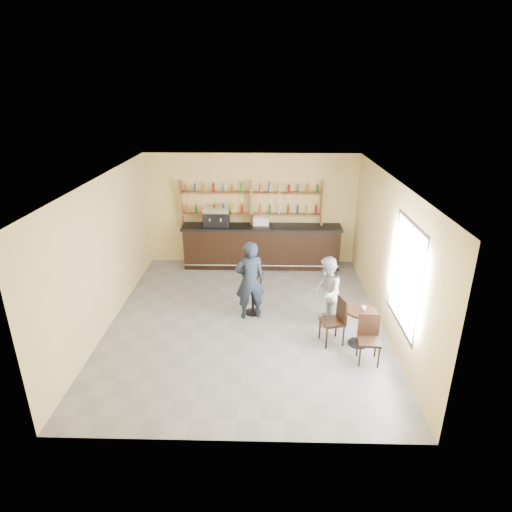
{
  "coord_description": "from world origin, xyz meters",
  "views": [
    {
      "loc": [
        0.43,
        -8.37,
        4.94
      ],
      "look_at": [
        0.2,
        0.8,
        1.25
      ],
      "focal_mm": 30.0,
      "sensor_mm": 36.0,
      "label": 1
    }
  ],
  "objects_px": {
    "bar_counter": "(262,246)",
    "espresso_machine": "(216,217)",
    "pastry_case": "(261,221)",
    "pedestal_table": "(253,294)",
    "man_main": "(250,281)",
    "patron_second": "(326,292)",
    "chair_west": "(332,321)",
    "cafe_table": "(360,327)",
    "chair_south": "(369,341)"
  },
  "relations": [
    {
      "from": "chair_west",
      "to": "chair_south",
      "type": "height_order",
      "value": "chair_west"
    },
    {
      "from": "cafe_table",
      "to": "patron_second",
      "type": "xyz_separation_m",
      "value": [
        -0.59,
        0.79,
        0.39
      ]
    },
    {
      "from": "cafe_table",
      "to": "patron_second",
      "type": "height_order",
      "value": "patron_second"
    },
    {
      "from": "pastry_case",
      "to": "chair_west",
      "type": "height_order",
      "value": "pastry_case"
    },
    {
      "from": "espresso_machine",
      "to": "patron_second",
      "type": "xyz_separation_m",
      "value": [
        2.72,
        -3.23,
        -0.69
      ]
    },
    {
      "from": "pastry_case",
      "to": "cafe_table",
      "type": "height_order",
      "value": "pastry_case"
    },
    {
      "from": "chair_west",
      "to": "bar_counter",
      "type": "bearing_deg",
      "value": -174.53
    },
    {
      "from": "man_main",
      "to": "chair_south",
      "type": "distance_m",
      "value": 2.87
    },
    {
      "from": "chair_west",
      "to": "chair_south",
      "type": "bearing_deg",
      "value": 27.66
    },
    {
      "from": "bar_counter",
      "to": "chair_west",
      "type": "xyz_separation_m",
      "value": [
        1.49,
        -3.97,
        -0.11
      ]
    },
    {
      "from": "chair_west",
      "to": "cafe_table",
      "type": "bearing_deg",
      "value": 69.76
    },
    {
      "from": "cafe_table",
      "to": "chair_south",
      "type": "distance_m",
      "value": 0.61
    },
    {
      "from": "pedestal_table",
      "to": "chair_south",
      "type": "bearing_deg",
      "value": -39.15
    },
    {
      "from": "pastry_case",
      "to": "pedestal_table",
      "type": "bearing_deg",
      "value": -94.61
    },
    {
      "from": "pastry_case",
      "to": "chair_south",
      "type": "bearing_deg",
      "value": -67.25
    },
    {
      "from": "espresso_machine",
      "to": "chair_south",
      "type": "relative_size",
      "value": 0.76
    },
    {
      "from": "bar_counter",
      "to": "man_main",
      "type": "xyz_separation_m",
      "value": [
        -0.22,
        -2.97,
        0.3
      ]
    },
    {
      "from": "bar_counter",
      "to": "chair_south",
      "type": "xyz_separation_m",
      "value": [
        2.09,
        -4.62,
        -0.14
      ]
    },
    {
      "from": "pedestal_table",
      "to": "bar_counter",
      "type": "bearing_deg",
      "value": 86.72
    },
    {
      "from": "espresso_machine",
      "to": "man_main",
      "type": "distance_m",
      "value": 3.2
    },
    {
      "from": "man_main",
      "to": "patron_second",
      "type": "xyz_separation_m",
      "value": [
        1.66,
        -0.26,
        -0.13
      ]
    },
    {
      "from": "bar_counter",
      "to": "espresso_machine",
      "type": "xyz_separation_m",
      "value": [
        -1.28,
        0.0,
        0.87
      ]
    },
    {
      "from": "bar_counter",
      "to": "pedestal_table",
      "type": "bearing_deg",
      "value": -93.28
    },
    {
      "from": "bar_counter",
      "to": "cafe_table",
      "type": "relative_size",
      "value": 5.75
    },
    {
      "from": "espresso_machine",
      "to": "pastry_case",
      "type": "bearing_deg",
      "value": 0.11
    },
    {
      "from": "espresso_machine",
      "to": "chair_west",
      "type": "bearing_deg",
      "value": -55.06
    },
    {
      "from": "pastry_case",
      "to": "chair_west",
      "type": "distance_m",
      "value": 4.33
    },
    {
      "from": "chair_south",
      "to": "patron_second",
      "type": "height_order",
      "value": "patron_second"
    },
    {
      "from": "espresso_machine",
      "to": "man_main",
      "type": "height_order",
      "value": "man_main"
    },
    {
      "from": "chair_west",
      "to": "patron_second",
      "type": "xyz_separation_m",
      "value": [
        -0.04,
        0.74,
        0.29
      ]
    },
    {
      "from": "man_main",
      "to": "bar_counter",
      "type": "bearing_deg",
      "value": -106.81
    },
    {
      "from": "man_main",
      "to": "patron_second",
      "type": "distance_m",
      "value": 1.69
    },
    {
      "from": "pedestal_table",
      "to": "patron_second",
      "type": "bearing_deg",
      "value": -15.37
    },
    {
      "from": "espresso_machine",
      "to": "man_main",
      "type": "bearing_deg",
      "value": -70.33
    },
    {
      "from": "chair_west",
      "to": "man_main",
      "type": "bearing_deg",
      "value": -135.38
    },
    {
      "from": "chair_west",
      "to": "chair_south",
      "type": "relative_size",
      "value": 1.06
    },
    {
      "from": "man_main",
      "to": "patron_second",
      "type": "relative_size",
      "value": 1.16
    },
    {
      "from": "pedestal_table",
      "to": "cafe_table",
      "type": "relative_size",
      "value": 1.26
    },
    {
      "from": "pastry_case",
      "to": "chair_south",
      "type": "xyz_separation_m",
      "value": [
        2.11,
        -4.62,
        -0.89
      ]
    },
    {
      "from": "espresso_machine",
      "to": "patron_second",
      "type": "bearing_deg",
      "value": -49.83
    },
    {
      "from": "chair_west",
      "to": "patron_second",
      "type": "bearing_deg",
      "value": 168.36
    },
    {
      "from": "pastry_case",
      "to": "espresso_machine",
      "type": "bearing_deg",
      "value": 178.23
    },
    {
      "from": "chair_south",
      "to": "patron_second",
      "type": "relative_size",
      "value": 0.6
    },
    {
      "from": "pastry_case",
      "to": "man_main",
      "type": "bearing_deg",
      "value": -95.59
    },
    {
      "from": "pastry_case",
      "to": "bar_counter",
      "type": "bearing_deg",
      "value": -1.77
    },
    {
      "from": "pedestal_table",
      "to": "chair_west",
      "type": "bearing_deg",
      "value": -35.6
    },
    {
      "from": "bar_counter",
      "to": "patron_second",
      "type": "bearing_deg",
      "value": -65.96
    },
    {
      "from": "pastry_case",
      "to": "chair_south",
      "type": "height_order",
      "value": "pastry_case"
    },
    {
      "from": "bar_counter",
      "to": "cafe_table",
      "type": "xyz_separation_m",
      "value": [
        2.04,
        -4.02,
        -0.22
      ]
    },
    {
      "from": "patron_second",
      "to": "chair_south",
      "type": "bearing_deg",
      "value": 34.71
    }
  ]
}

